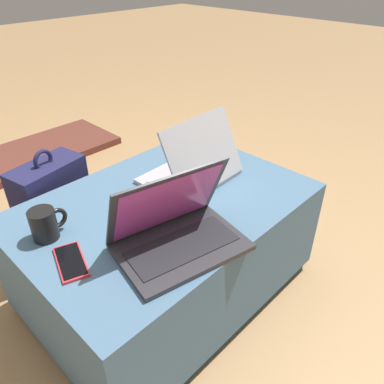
{
  "coord_description": "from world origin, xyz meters",
  "views": [
    {
      "loc": [
        -0.71,
        -0.81,
        1.16
      ],
      "look_at": [
        0.02,
        -0.11,
        0.51
      ],
      "focal_mm": 35.0,
      "sensor_mm": 36.0,
      "label": 1
    }
  ],
  "objects_px": {
    "laptop_far": "(194,168)",
    "coffee_mug": "(45,224)",
    "cell_phone": "(71,262)",
    "laptop_near": "(176,231)",
    "backpack": "(55,216)"
  },
  "relations": [
    {
      "from": "laptop_near",
      "to": "laptop_far",
      "type": "xyz_separation_m",
      "value": [
        0.3,
        0.22,
        0.0
      ]
    },
    {
      "from": "laptop_far",
      "to": "coffee_mug",
      "type": "xyz_separation_m",
      "value": [
        -0.55,
        0.09,
        -0.0
      ]
    },
    {
      "from": "laptop_far",
      "to": "coffee_mug",
      "type": "distance_m",
      "value": 0.56
    },
    {
      "from": "cell_phone",
      "to": "laptop_near",
      "type": "bearing_deg",
      "value": 167.83
    },
    {
      "from": "laptop_near",
      "to": "laptop_far",
      "type": "height_order",
      "value": "laptop_far"
    },
    {
      "from": "cell_phone",
      "to": "coffee_mug",
      "type": "bearing_deg",
      "value": -75.48
    },
    {
      "from": "laptop_near",
      "to": "coffee_mug",
      "type": "relative_size",
      "value": 3.5
    },
    {
      "from": "laptop_far",
      "to": "cell_phone",
      "type": "height_order",
      "value": "laptop_far"
    },
    {
      "from": "cell_phone",
      "to": "coffee_mug",
      "type": "relative_size",
      "value": 1.46
    },
    {
      "from": "laptop_near",
      "to": "laptop_far",
      "type": "distance_m",
      "value": 0.38
    },
    {
      "from": "cell_phone",
      "to": "coffee_mug",
      "type": "height_order",
      "value": "coffee_mug"
    },
    {
      "from": "backpack",
      "to": "coffee_mug",
      "type": "distance_m",
      "value": 0.47
    },
    {
      "from": "laptop_near",
      "to": "backpack",
      "type": "bearing_deg",
      "value": 108.07
    },
    {
      "from": "laptop_near",
      "to": "backpack",
      "type": "xyz_separation_m",
      "value": [
        -0.07,
        0.67,
        -0.25
      ]
    },
    {
      "from": "laptop_far",
      "to": "cell_phone",
      "type": "bearing_deg",
      "value": 4.65
    }
  ]
}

